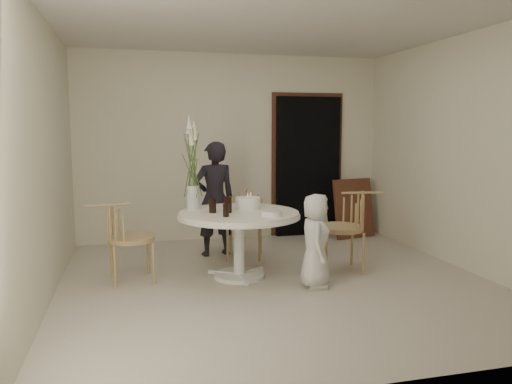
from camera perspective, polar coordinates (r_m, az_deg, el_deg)
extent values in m
plane|color=beige|center=(5.43, 2.32, -10.15)|extent=(4.50, 4.50, 0.00)
plane|color=silver|center=(5.30, 2.48, 18.96)|extent=(4.50, 4.50, 0.00)
plane|color=beige|center=(7.37, -2.65, 5.11)|extent=(4.50, 0.00, 4.50)
plane|color=beige|center=(3.11, 14.40, 1.93)|extent=(4.50, 0.00, 4.50)
plane|color=beige|center=(5.03, -23.01, 3.54)|extent=(0.00, 4.50, 4.50)
plane|color=beige|center=(6.22, 22.71, 4.16)|extent=(0.00, 4.50, 4.50)
cube|color=black|center=(7.65, 5.93, 2.91)|extent=(1.00, 0.10, 2.10)
cube|color=brown|center=(7.68, 5.83, 3.38)|extent=(1.12, 0.03, 2.22)
cylinder|color=white|center=(5.58, -1.92, -9.48)|extent=(0.56, 0.56, 0.04)
cylinder|color=white|center=(5.49, -1.94, -6.23)|extent=(0.12, 0.12, 0.65)
cylinder|color=white|center=(5.42, -1.95, -2.74)|extent=(1.33, 1.33, 0.03)
cylinder|color=white|center=(5.42, -1.95, -2.48)|extent=(1.30, 1.30, 0.04)
cube|color=brown|center=(7.61, 11.11, -1.84)|extent=(0.69, 0.33, 0.88)
cylinder|color=tan|center=(6.16, -3.27, -5.95)|extent=(0.03, 0.03, 0.44)
cylinder|color=tan|center=(6.13, 0.39, -5.99)|extent=(0.03, 0.03, 0.44)
cylinder|color=tan|center=(6.54, -2.91, -5.16)|extent=(0.03, 0.03, 0.44)
cylinder|color=tan|center=(6.51, 0.53, -5.21)|extent=(0.03, 0.03, 0.44)
cylinder|color=tan|center=(6.28, -1.32, -3.44)|extent=(0.49, 0.49, 0.05)
cylinder|color=tan|center=(5.99, 7.02, -6.19)|extent=(0.03, 0.03, 0.48)
cylinder|color=tan|center=(5.59, 8.03, -7.18)|extent=(0.03, 0.03, 0.48)
cylinder|color=tan|center=(6.10, 10.91, -6.02)|extent=(0.03, 0.03, 0.48)
cylinder|color=tan|center=(5.71, 12.18, -6.97)|extent=(0.03, 0.03, 0.48)
cylinder|color=tan|center=(5.79, 9.59, -4.08)|extent=(0.53, 0.53, 0.05)
cylinder|color=tan|center=(5.38, -11.62, -8.02)|extent=(0.03, 0.03, 0.44)
cylinder|color=tan|center=(5.76, -12.24, -7.03)|extent=(0.03, 0.03, 0.44)
cylinder|color=tan|center=(5.34, -15.84, -8.28)|extent=(0.03, 0.03, 0.44)
cylinder|color=tan|center=(5.72, -16.18, -7.25)|extent=(0.03, 0.03, 0.44)
cylinder|color=tan|center=(5.49, -14.05, -5.20)|extent=(0.49, 0.49, 0.05)
imported|color=black|center=(6.40, -4.77, -0.78)|extent=(0.58, 0.42, 1.47)
imported|color=silver|center=(5.17, 6.81, -5.55)|extent=(0.43, 0.54, 0.97)
cylinder|color=white|center=(5.59, -0.96, -1.29)|extent=(0.27, 0.27, 0.13)
cylinder|color=beige|center=(5.57, -0.96, -0.36)|extent=(0.01, 0.01, 0.05)
cylinder|color=beige|center=(5.61, -0.60, -0.31)|extent=(0.01, 0.01, 0.05)
cylinder|color=black|center=(5.37, -5.03, -1.58)|extent=(0.09, 0.09, 0.15)
cylinder|color=black|center=(5.11, -3.45, -2.11)|extent=(0.07, 0.07, 0.13)
cylinder|color=black|center=(5.36, -4.92, -1.63)|extent=(0.08, 0.08, 0.14)
cylinder|color=black|center=(5.35, -3.21, -1.46)|extent=(0.09, 0.09, 0.17)
cylinder|color=white|center=(5.14, 1.76, -2.47)|extent=(0.25, 0.25, 0.05)
cylinder|color=silver|center=(5.61, -7.25, -0.62)|extent=(0.14, 0.14, 0.27)
cylinder|color=#42622A|center=(5.59, -7.06, 2.78)|extent=(0.01, 0.01, 0.66)
cone|color=#EDE7CC|center=(5.57, -7.11, 6.20)|extent=(0.07, 0.07, 0.17)
cylinder|color=#42622A|center=(5.60, -7.28, 3.08)|extent=(0.01, 0.01, 0.72)
cone|color=#EDE7CC|center=(5.58, -7.34, 6.78)|extent=(0.07, 0.07, 0.17)
cylinder|color=#42622A|center=(5.59, -7.52, 3.36)|extent=(0.01, 0.01, 0.78)
cone|color=#EDE7CC|center=(5.57, -7.59, 7.36)|extent=(0.07, 0.07, 0.17)
cylinder|color=#42622A|center=(5.56, -7.61, 3.64)|extent=(0.01, 0.01, 0.84)
cone|color=#EDE7CC|center=(5.55, -7.68, 7.95)|extent=(0.07, 0.07, 0.17)
cylinder|color=#42622A|center=(5.55, -7.45, 2.75)|extent=(0.01, 0.01, 0.66)
cone|color=#EDE7CC|center=(5.53, -7.50, 6.18)|extent=(0.07, 0.07, 0.17)
cylinder|color=#42622A|center=(5.54, -7.20, 3.04)|extent=(0.01, 0.01, 0.72)
cone|color=#EDE7CC|center=(5.53, -7.26, 6.78)|extent=(0.07, 0.07, 0.17)
cylinder|color=#42622A|center=(5.56, -7.03, 3.35)|extent=(0.01, 0.01, 0.78)
cone|color=#EDE7CC|center=(5.54, -7.09, 7.37)|extent=(0.07, 0.07, 0.17)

